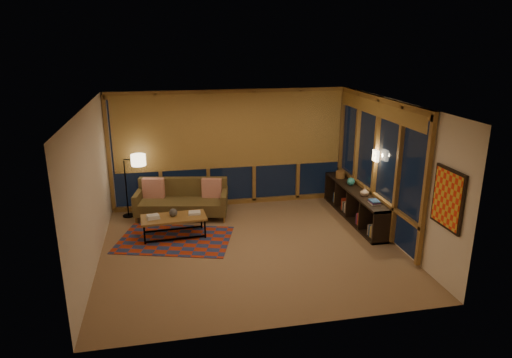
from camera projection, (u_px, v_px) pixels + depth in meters
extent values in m
cube|color=tan|center=(251.00, 248.00, 8.60)|extent=(5.50, 5.00, 0.01)
cube|color=silver|center=(250.00, 105.00, 7.79)|extent=(5.50, 5.00, 0.01)
cube|color=beige|center=(230.00, 148.00, 10.53)|extent=(5.50, 0.01, 2.70)
cube|color=beige|center=(287.00, 237.00, 5.86)|extent=(5.50, 0.01, 2.70)
cube|color=beige|center=(90.00, 189.00, 7.68)|extent=(0.01, 5.00, 2.70)
cube|color=beige|center=(392.00, 171.00, 8.71)|extent=(0.01, 5.00, 2.70)
cube|color=#A62F12|center=(175.00, 240.00, 8.94)|extent=(2.46, 1.98, 0.01)
sphere|color=black|center=(173.00, 212.00, 8.98)|extent=(0.16, 0.16, 0.16)
cylinder|color=brown|center=(340.00, 175.00, 10.57)|extent=(0.26, 0.26, 0.16)
sphere|color=teal|center=(351.00, 182.00, 10.03)|extent=(0.22, 0.22, 0.18)
imported|color=tan|center=(365.00, 192.00, 9.36)|extent=(0.20, 0.20, 0.18)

